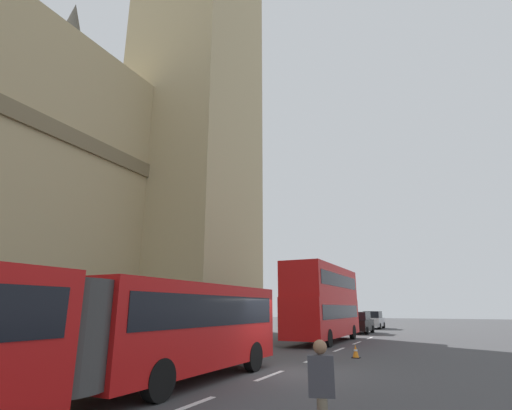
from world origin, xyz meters
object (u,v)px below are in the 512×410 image
at_px(sedan_lead, 360,323).
at_px(traffic_cone_middle, 356,351).
at_px(sedan_trailing, 373,320).
at_px(pedestrian_near_cones, 322,393).
at_px(articulated_bus, 56,329).
at_px(traffic_cone_west, 319,372).
at_px(double_decker_bus, 323,300).

distance_m(sedan_lead, traffic_cone_middle, 18.07).
xyz_separation_m(sedan_trailing, pedestrian_near_cones, (-39.00, -5.77, -0.00)).
bearing_deg(articulated_bus, sedan_lead, -0.44).
bearing_deg(traffic_cone_west, pedestrian_near_cones, -162.19).
bearing_deg(sedan_lead, articulated_bus, 179.56).
bearing_deg(traffic_cone_west, articulated_bus, 149.10).
height_order(double_decker_bus, pedestrian_near_cones, double_decker_bus).
xyz_separation_m(double_decker_bus, pedestrian_near_cones, (-19.75, -5.71, -1.80)).
bearing_deg(traffic_cone_middle, pedestrian_near_cones, -170.19).
bearing_deg(sedan_trailing, traffic_cone_west, -173.35).
distance_m(double_decker_bus, sedan_trailing, 19.34).
relative_size(articulated_bus, double_decker_bus, 1.72).
xyz_separation_m(double_decker_bus, sedan_trailing, (19.26, 0.06, -1.80)).
bearing_deg(double_decker_bus, traffic_cone_middle, -154.32).
distance_m(sedan_lead, traffic_cone_west, 24.37).
bearing_deg(double_decker_bus, articulated_bus, -179.99).
relative_size(double_decker_bus, traffic_cone_west, 17.38).
relative_size(articulated_bus, pedestrian_near_cones, 10.28).
bearing_deg(sedan_trailing, traffic_cone_middle, -172.24).
bearing_deg(pedestrian_near_cones, sedan_lead, 10.31).
bearing_deg(sedan_trailing, double_decker_bus, -179.82).
distance_m(articulated_bus, pedestrian_near_cones, 5.78).
height_order(articulated_bus, sedan_trailing, articulated_bus).
height_order(articulated_bus, traffic_cone_west, articulated_bus).
distance_m(sedan_trailing, traffic_cone_middle, 26.95).
relative_size(articulated_bus, traffic_cone_middle, 29.95).
relative_size(sedan_lead, pedestrian_near_cones, 2.60).
distance_m(traffic_cone_west, traffic_cone_middle, 6.35).
bearing_deg(pedestrian_near_cones, sedan_trailing, 8.41).
bearing_deg(articulated_bus, traffic_cone_middle, -15.74).
distance_m(articulated_bus, traffic_cone_west, 7.53).
xyz_separation_m(articulated_bus, traffic_cone_west, (6.34, -3.79, -1.46)).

